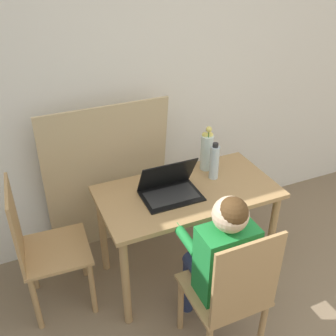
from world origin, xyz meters
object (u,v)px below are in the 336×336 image
flower_vase (207,150)px  person_seated (221,253)px  chair_spare (43,248)px  laptop (169,187)px  chair_occupied (230,294)px  water_bottle (214,162)px

flower_vase → person_seated: bearing=-112.6°
chair_spare → flower_vase: 1.22m
flower_vase → laptop: bearing=-152.7°
chair_spare → flower_vase: size_ratio=2.84×
chair_occupied → water_bottle: 0.87m
chair_occupied → person_seated: bearing=-90.0°
chair_occupied → person_seated: size_ratio=0.88×
person_seated → flower_vase: 0.82m
person_seated → flower_vase: bearing=-112.6°
person_seated → laptop: size_ratio=2.90×
chair_spare → flower_vase: flower_vase is taller
flower_vase → chair_spare: bearing=-175.0°
laptop → water_bottle: (0.35, 0.06, 0.07)m
chair_occupied → flower_vase: flower_vase is taller
person_seated → chair_occupied: bearing=90.0°
flower_vase → chair_occupied: bearing=-109.7°
person_seated → water_bottle: bearing=-115.7°
person_seated → water_bottle: size_ratio=4.09×
person_seated → water_bottle: person_seated is taller
chair_spare → flower_vase: (1.16, 0.10, 0.37)m
laptop → water_bottle: size_ratio=1.41×
person_seated → laptop: person_seated is taller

